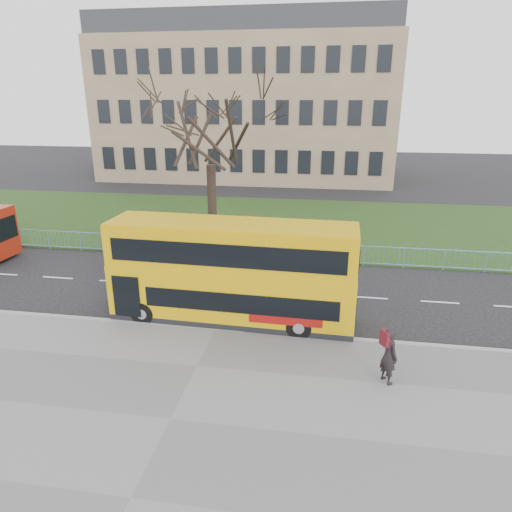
{
  "coord_description": "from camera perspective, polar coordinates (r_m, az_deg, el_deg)",
  "views": [
    {
      "loc": [
        3.93,
        -16.52,
        8.46
      ],
      "look_at": [
        1.15,
        1.0,
        2.22
      ],
      "focal_mm": 32.0,
      "sensor_mm": 36.0,
      "label": 1
    }
  ],
  "objects": [
    {
      "name": "pedestrian",
      "position": [
        14.69,
        16.26,
        -11.85
      ],
      "size": [
        0.72,
        0.8,
        1.83
      ],
      "primitive_type": "imported",
      "rotation": [
        0.0,
        0.0,
        2.13
      ],
      "color": "black",
      "rests_on": "pavement"
    },
    {
      "name": "yellow_bus",
      "position": [
        17.57,
        -3.03,
        -1.8
      ],
      "size": [
        9.5,
        2.56,
        3.95
      ],
      "rotation": [
        0.0,
        0.0,
        -0.03
      ],
      "color": "#DBA409",
      "rests_on": "ground"
    },
    {
      "name": "kerb",
      "position": [
        17.61,
        -5.06,
        -9.15
      ],
      "size": [
        80.0,
        0.2,
        0.14
      ],
      "primitive_type": "cube",
      "color": "gray",
      "rests_on": "ground"
    },
    {
      "name": "guard_railing",
      "position": [
        24.76,
        -0.58,
        0.75
      ],
      "size": [
        40.0,
        0.12,
        1.1
      ],
      "primitive_type": null,
      "color": "#6DA0C3",
      "rests_on": "ground"
    },
    {
      "name": "pavement",
      "position": [
        13.48,
        -10.66,
        -19.58
      ],
      "size": [
        80.0,
        10.5,
        0.12
      ],
      "primitive_type": "cube",
      "color": "slate",
      "rests_on": "ground"
    },
    {
      "name": "civic_building",
      "position": [
        52.31,
        -0.84,
        17.79
      ],
      "size": [
        30.0,
        15.0,
        14.0
      ],
      "primitive_type": "cube",
      "color": "#7D694F",
      "rests_on": "ground"
    },
    {
      "name": "bare_tree",
      "position": [
        27.58,
        -5.73,
        13.07
      ],
      "size": [
        7.54,
        7.54,
        10.78
      ],
      "primitive_type": null,
      "color": "black",
      "rests_on": "grass_verge"
    },
    {
      "name": "ground",
      "position": [
        18.98,
        -3.92,
        -7.14
      ],
      "size": [
        120.0,
        120.0,
        0.0
      ],
      "primitive_type": "plane",
      "color": "black",
      "rests_on": "ground"
    },
    {
      "name": "grass_verge",
      "position": [
        32.2,
        1.71,
        4.22
      ],
      "size": [
        80.0,
        15.4,
        0.08
      ],
      "primitive_type": "cube",
      "color": "#183312",
      "rests_on": "ground"
    }
  ]
}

